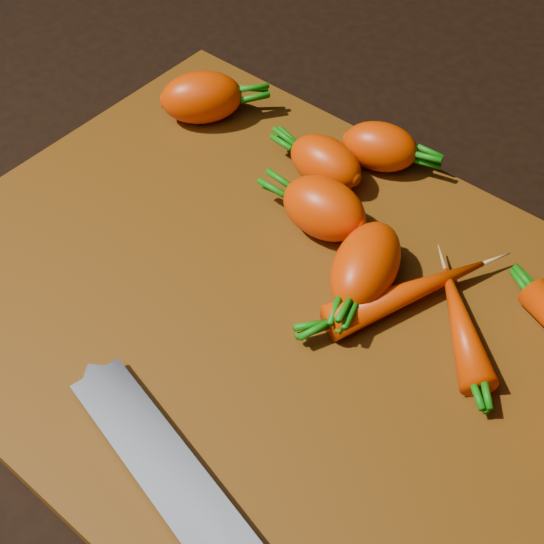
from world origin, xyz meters
The scene contains 10 objects.
ground centered at (0.00, 0.00, -0.01)m, with size 2.00×2.00×0.01m, color black.
cutting_board centered at (0.00, 0.00, 0.01)m, with size 0.50×0.40×0.01m, color #552F0B.
carrot_0 centered at (-0.17, 0.12, 0.03)m, with size 0.07×0.05×0.05m, color #E23700.
carrot_1 centered at (-0.01, 0.08, 0.04)m, with size 0.07×0.05×0.05m, color #E23700.
carrot_2 centered at (0.05, 0.05, 0.03)m, with size 0.08×0.05×0.05m, color #E23700.
carrot_3 centered at (-0.04, 0.13, 0.03)m, with size 0.06×0.04×0.04m, color #E23700.
carrot_4 centered at (-0.02, 0.17, 0.03)m, with size 0.06×0.04×0.04m, color #E23700.
carrot_6 centered at (0.08, 0.06, 0.03)m, with size 0.13×0.03×0.03m, color #E23700.
carrot_8 centered at (0.13, 0.06, 0.02)m, with size 0.10×0.03×0.03m, color #E23700.
knife centered at (0.08, -0.15, 0.02)m, with size 0.32×0.09×0.02m.
Camera 1 is at (0.22, -0.26, 0.44)m, focal length 50.00 mm.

